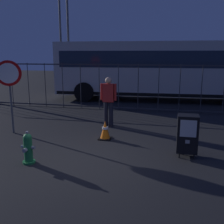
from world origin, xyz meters
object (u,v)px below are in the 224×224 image
(stop_sign, at_px, (9,82))
(street_light_near_left, at_px, (68,29))
(newspaper_box_primary, at_px, (187,134))
(bus_near, at_px, (158,67))
(fire_hydrant, at_px, (28,148))
(pedestrian, at_px, (108,99))
(traffic_cone, at_px, (105,130))
(street_light_far_right, at_px, (60,28))

(stop_sign, xyz_separation_m, street_light_near_left, (-1.83, 9.41, 2.35))
(newspaper_box_primary, height_order, bus_near, bus_near)
(bus_near, relative_size, street_light_near_left, 1.56)
(fire_hydrant, distance_m, pedestrian, 3.60)
(traffic_cone, bearing_deg, bus_near, 81.31)
(pedestrian, relative_size, traffic_cone, 3.15)
(stop_sign, distance_m, pedestrian, 3.12)
(fire_hydrant, height_order, street_light_near_left, street_light_near_left)
(bus_near, bearing_deg, pedestrian, -105.81)
(bus_near, relative_size, street_light_far_right, 1.50)
(fire_hydrant, bearing_deg, street_light_far_right, 109.93)
(newspaper_box_primary, distance_m, traffic_cone, 2.41)
(bus_near, distance_m, street_light_far_right, 8.24)
(fire_hydrant, height_order, newspaper_box_primary, newspaper_box_primary)
(newspaper_box_primary, bearing_deg, street_light_near_left, 124.44)
(street_light_near_left, bearing_deg, traffic_cone, -62.94)
(stop_sign, bearing_deg, pedestrian, 27.18)
(pedestrian, relative_size, bus_near, 0.16)
(bus_near, height_order, street_light_near_left, street_light_near_left)
(traffic_cone, height_order, bus_near, bus_near)
(pedestrian, bearing_deg, traffic_cone, -80.62)
(pedestrian, xyz_separation_m, street_light_far_right, (-5.68, 9.40, 3.16))
(traffic_cone, distance_m, street_light_near_left, 11.12)
(fire_hydrant, relative_size, street_light_near_left, 0.11)
(fire_hydrant, height_order, stop_sign, stop_sign)
(stop_sign, height_order, street_light_near_left, street_light_near_left)
(fire_hydrant, distance_m, stop_sign, 2.90)
(fire_hydrant, xyz_separation_m, pedestrian, (1.04, 3.40, 0.60))
(fire_hydrant, bearing_deg, street_light_near_left, 107.13)
(stop_sign, xyz_separation_m, pedestrian, (2.72, 1.40, -0.65))
(traffic_cone, bearing_deg, street_light_far_right, 118.78)
(newspaper_box_primary, height_order, pedestrian, pedestrian)
(pedestrian, xyz_separation_m, street_light_near_left, (-4.55, 8.01, 3.01))
(traffic_cone, relative_size, bus_near, 0.05)
(street_light_near_left, xyz_separation_m, street_light_far_right, (-1.12, 1.39, 0.16))
(stop_sign, bearing_deg, newspaper_box_primary, -8.81)
(newspaper_box_primary, bearing_deg, pedestrian, 138.11)
(fire_hydrant, distance_m, traffic_cone, 2.42)
(stop_sign, bearing_deg, street_light_far_right, 105.32)
(fire_hydrant, bearing_deg, pedestrian, 73.05)
(fire_hydrant, bearing_deg, bus_near, 75.66)
(stop_sign, distance_m, street_light_far_right, 11.47)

